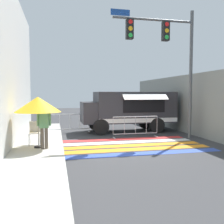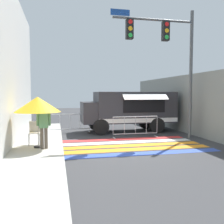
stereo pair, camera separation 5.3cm
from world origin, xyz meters
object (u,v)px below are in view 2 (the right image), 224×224
object	(u,v)px
traffic_signal_pole	(167,48)
patio_umbrella	(38,105)
barricade_front	(135,127)
folding_chair	(35,130)
barricade_side	(70,123)
food_truck	(127,108)
vendor_person	(44,123)

from	to	relation	value
traffic_signal_pole	patio_umbrella	world-z (taller)	traffic_signal_pole
traffic_signal_pole	barricade_front	xyz separation A→B (m)	(-1.27, 0.86, -3.87)
patio_umbrella	folding_chair	bearing A→B (deg)	105.18
barricade_side	traffic_signal_pole	bearing A→B (deg)	-35.76
patio_umbrella	barricade_side	size ratio (longest dim) A/B	0.85
patio_umbrella	folding_chair	size ratio (longest dim) A/B	2.09
food_truck	folding_chair	xyz separation A→B (m)	(-4.97, -3.47, -0.66)
food_truck	traffic_signal_pole	xyz separation A→B (m)	(1.15, -2.86, 3.03)
patio_umbrella	barricade_front	bearing A→B (deg)	24.86
barricade_front	barricade_side	distance (m)	3.98
folding_chair	barricade_front	world-z (taller)	folding_chair
food_truck	barricade_front	world-z (taller)	food_truck
barricade_front	food_truck	bearing A→B (deg)	86.40
traffic_signal_pole	barricade_front	world-z (taller)	traffic_signal_pole
patio_umbrella	food_truck	bearing A→B (deg)	40.96
folding_chair	traffic_signal_pole	bearing A→B (deg)	-13.08
traffic_signal_pole	patio_umbrella	distance (m)	6.60
traffic_signal_pole	folding_chair	distance (m)	7.17
food_truck	vendor_person	size ratio (longest dim) A/B	3.18
folding_chair	vendor_person	world-z (taller)	vendor_person
traffic_signal_pole	barricade_front	size ratio (longest dim) A/B	2.62
traffic_signal_pole	folding_chair	xyz separation A→B (m)	(-6.12, -0.61, -3.69)
traffic_signal_pole	barricade_front	distance (m)	4.16
patio_umbrella	vendor_person	world-z (taller)	patio_umbrella
food_truck	patio_umbrella	bearing A→B (deg)	-139.04
vendor_person	food_truck	bearing A→B (deg)	49.14
barricade_side	vendor_person	bearing A→B (deg)	-104.37
food_truck	patio_umbrella	world-z (taller)	food_truck
vendor_person	barricade_side	distance (m)	4.97
barricade_front	barricade_side	world-z (taller)	same
patio_umbrella	vendor_person	bearing A→B (deg)	-49.25
traffic_signal_pole	folding_chair	bearing A→B (deg)	-174.28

